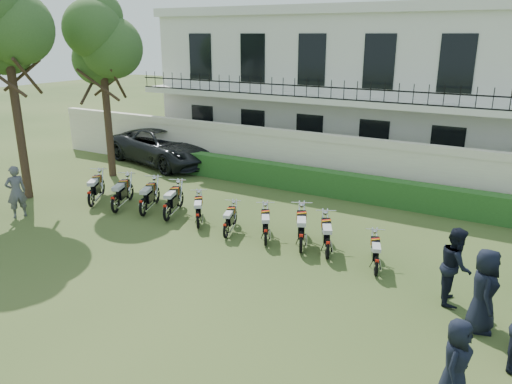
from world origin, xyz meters
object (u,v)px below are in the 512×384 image
at_px(motorcycle_5, 226,226).
at_px(motorcycle_8, 328,244).
at_px(motorcycle_2, 143,203).
at_px(motorcycle_4, 198,216).
at_px(motorcycle_1, 115,199).
at_px(officer_3, 484,291).
at_px(inspector, 16,192).
at_px(officer_0, 456,362).
at_px(motorcycle_0, 91,194).
at_px(motorcycle_7, 301,237).
at_px(suv, 165,146).
at_px(officer_4, 455,266).
at_px(tree_west_near, 101,41).
at_px(tree_west_mid, 4,19).
at_px(motorcycle_9, 376,262).
at_px(motorcycle_6, 266,232).
at_px(motorcycle_3, 167,207).

xyz_separation_m(motorcycle_5, motorcycle_8, (3.35, 0.16, 0.06)).
relative_size(motorcycle_2, motorcycle_4, 1.24).
relative_size(motorcycle_1, officer_3, 1.05).
xyz_separation_m(inspector, officer_0, (14.86, -2.10, -0.12)).
xyz_separation_m(motorcycle_4, officer_0, (8.69, -4.32, 0.34)).
relative_size(motorcycle_0, motorcycle_8, 1.03).
bearing_deg(motorcycle_4, motorcycle_2, 146.15).
relative_size(motorcycle_7, suv, 0.31).
xyz_separation_m(motorcycle_2, motorcycle_4, (2.38, 0.01, -0.06)).
xyz_separation_m(suv, officer_4, (14.72, -6.99, 0.07)).
distance_m(motorcycle_2, officer_0, 11.88).
bearing_deg(motorcycle_7, tree_west_near, 138.05).
bearing_deg(inspector, tree_west_mid, -114.62).
height_order(motorcycle_0, officer_4, officer_4).
bearing_deg(motorcycle_2, motorcycle_9, -24.70).
distance_m(tree_west_mid, tree_west_near, 4.11).
xyz_separation_m(motorcycle_5, motorcycle_6, (1.36, 0.11, 0.04)).
distance_m(tree_west_mid, motorcycle_2, 8.21).
xyz_separation_m(tree_west_near, motorcycle_1, (3.81, -3.62, -5.36)).
xyz_separation_m(tree_west_near, motorcycle_7, (11.04, -3.40, -5.36)).
bearing_deg(motorcycle_4, motorcycle_9, -37.34).
height_order(tree_west_mid, motorcycle_5, tree_west_mid).
relative_size(inspector, officer_3, 0.98).
height_order(tree_west_near, motorcycle_6, tree_west_near).
relative_size(motorcycle_0, officer_0, 1.15).
xyz_separation_m(motorcycle_6, motorcycle_7, (1.15, 0.06, 0.06)).
relative_size(officer_0, officer_4, 0.85).
distance_m(suv, inspector, 8.53).
height_order(motorcycle_4, officer_3, officer_3).
height_order(motorcycle_1, suv, suv).
relative_size(motorcycle_3, motorcycle_6, 1.19).
bearing_deg(motorcycle_4, officer_0, -60.54).
bearing_deg(tree_west_mid, motorcycle_0, 6.94).
bearing_deg(motorcycle_7, motorcycle_4, 154.82).
height_order(motorcycle_5, inspector, inspector).
distance_m(suv, officer_4, 16.30).
bearing_deg(tree_west_near, motorcycle_4, -24.86).
height_order(motorcycle_9, suv, suv).
bearing_deg(motorcycle_5, motorcycle_4, 151.53).
height_order(motorcycle_1, inspector, inspector).
xyz_separation_m(motorcycle_6, suv, (-9.25, 6.38, 0.40)).
height_order(motorcycle_3, suv, suv).
bearing_deg(officer_3, motorcycle_9, 50.48).
bearing_deg(motorcycle_4, motorcycle_7, -34.47).
bearing_deg(tree_west_near, motorcycle_6, -19.31).
xyz_separation_m(motorcycle_3, officer_3, (10.14, -1.69, 0.42)).
distance_m(motorcycle_1, motorcycle_2, 1.13).
bearing_deg(motorcycle_9, officer_3, -46.63).
bearing_deg(motorcycle_7, motorcycle_9, -32.59).
bearing_deg(motorcycle_1, motorcycle_9, -24.02).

